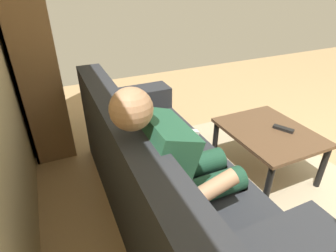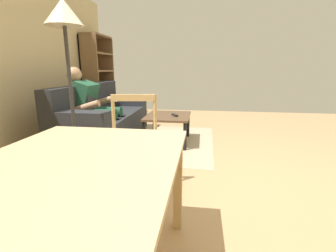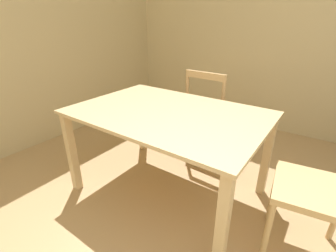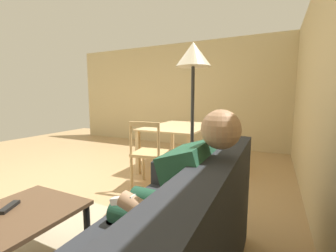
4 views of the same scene
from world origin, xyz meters
name	(u,v)px [view 3 (image 3 of 4)]	position (x,y,z in m)	size (l,w,h in m)	color
dining_table	(168,123)	(-1.47, 0.97, 0.63)	(1.41, 0.96, 0.72)	#D1B27F
dining_chair_near_wall	(211,114)	(-1.47, 1.73, 0.46)	(0.44, 0.44, 0.91)	tan
dining_chair_facing_couch	(320,192)	(-0.43, 0.98, 0.46)	(0.47, 0.47, 0.91)	tan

